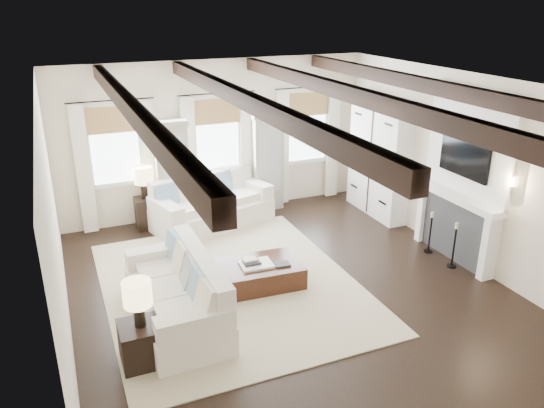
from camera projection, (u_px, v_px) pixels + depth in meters
name	position (u px, v px, depth m)	size (l,w,h in m)	color
ground	(292.00, 293.00, 8.30)	(7.50, 7.50, 0.00)	black
room_shell	(312.00, 157.00, 8.65)	(6.54, 7.54, 3.22)	#F2E4C9
area_rug	(230.00, 285.00, 8.49)	(3.85, 4.65, 0.02)	#C1B594
sofa_back	(211.00, 205.00, 10.68)	(2.55, 1.65, 1.01)	white
sofa_left	(181.00, 296.00, 7.45)	(1.08, 2.32, 0.99)	white
ottoman	(256.00, 275.00, 8.46)	(1.41, 0.88, 0.37)	black
tray	(256.00, 264.00, 8.35)	(0.50, 0.38, 0.04)	white
book_lower	(252.00, 262.00, 8.33)	(0.26, 0.20, 0.04)	#262628
book_upper	(250.00, 259.00, 8.35)	(0.22, 0.17, 0.03)	beige
book_loose	(282.00, 264.00, 8.36)	(0.24, 0.18, 0.03)	#262628
side_table_front	(143.00, 344.00, 6.62)	(0.54, 0.54, 0.54)	black
lamp_front	(137.00, 296.00, 6.37)	(0.36, 0.36, 0.61)	black
side_table_back	(147.00, 213.00, 10.56)	(0.42, 0.42, 0.63)	black
lamp_back	(143.00, 177.00, 10.29)	(0.38, 0.38, 0.65)	black
candlestick_near	(454.00, 249.00, 8.99)	(0.17, 0.17, 0.81)	black
candlestick_far	(430.00, 235.00, 9.53)	(0.16, 0.16, 0.77)	black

